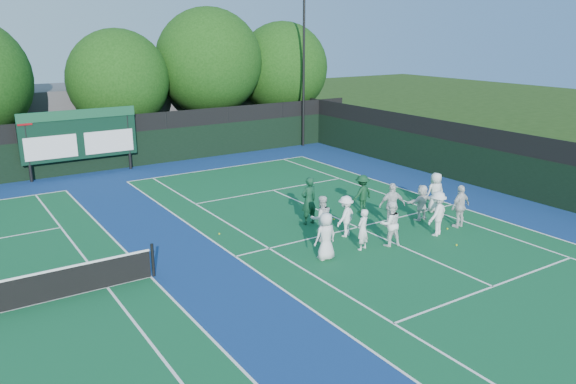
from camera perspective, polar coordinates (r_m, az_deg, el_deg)
ground at (r=21.77m, az=8.78°, el=-4.33°), size 120.00×120.00×0.00m
court_apron at (r=19.38m, az=-6.74°, el=-6.86°), size 34.00×32.00×0.01m
near_court at (r=22.47m, az=7.09°, el=-3.58°), size 11.05×23.85×0.01m
back_fence at (r=32.62m, az=-18.74°, el=4.34°), size 34.00×0.08×3.00m
divider_fence_right at (r=28.55m, az=21.18°, el=2.52°), size 0.08×32.00×3.00m
scoreboard at (r=31.85m, az=-20.44°, el=5.44°), size 6.00×0.21×3.55m
clubhouse at (r=41.18m, az=-16.32°, el=7.74°), size 18.00×6.00×4.00m
light_pole_right at (r=37.43m, az=1.62°, el=14.21°), size 1.20×0.30×10.12m
tree_c at (r=36.30m, az=-16.65°, el=10.61°), size 6.12×6.12×7.69m
tree_d at (r=38.42m, az=-7.88°, el=12.71°), size 7.01×7.01×9.04m
tree_e at (r=41.25m, az=-0.44°, el=12.28°), size 6.47×6.47×8.19m
tennis_ball_0 at (r=21.45m, az=7.43°, el=-4.48°), size 0.07×0.07×0.07m
tennis_ball_1 at (r=25.70m, az=10.40°, el=-1.12°), size 0.07×0.07×0.07m
tennis_ball_2 at (r=21.33m, az=16.75°, el=-5.18°), size 0.07×0.07×0.07m
tennis_ball_3 at (r=21.69m, az=-6.99°, el=-4.24°), size 0.07×0.07×0.07m
tennis_ball_4 at (r=23.23m, az=4.68°, el=-2.77°), size 0.07×0.07×0.07m
tennis_ball_5 at (r=22.95m, az=15.89°, el=-3.60°), size 0.07×0.07×0.07m
player_front_0 at (r=19.06m, az=3.85°, el=-4.51°), size 0.82×0.54×1.66m
player_front_1 at (r=20.04m, az=7.59°, el=-3.80°), size 0.64×0.52×1.51m
player_front_2 at (r=20.55m, az=10.34°, el=-3.18°), size 0.95×0.82×1.67m
player_front_3 at (r=21.95m, az=14.92°, el=-2.13°), size 1.25×0.93×1.73m
player_front_4 at (r=23.10m, az=17.10°, el=-1.40°), size 1.04×0.49×1.73m
player_back_0 at (r=20.70m, az=3.41°, el=-2.69°), size 0.98×0.85×1.73m
player_back_1 at (r=21.25m, az=5.87°, el=-2.47°), size 1.17×0.92×1.59m
player_back_2 at (r=22.43m, az=10.53°, el=-1.35°), size 1.15×0.83×1.81m
player_back_3 at (r=23.61m, az=13.42°, el=-1.04°), size 1.40×0.48×1.50m
player_back_4 at (r=24.82m, az=14.75°, el=-0.03°), size 0.93×0.69×1.72m
coach_left at (r=22.41m, az=2.12°, el=-0.90°), size 0.74×0.50×1.96m
coach_right at (r=24.13m, az=7.54°, el=-0.17°), size 1.13×0.74×1.64m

